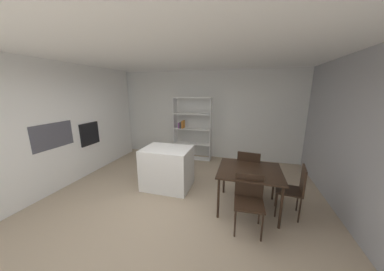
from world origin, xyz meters
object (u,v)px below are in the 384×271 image
(kitchen_island, at_px, (167,168))
(dining_chair_near, at_px, (249,197))
(built_in_oven, at_px, (90,134))
(dining_table, at_px, (249,174))
(dining_chair_far, at_px, (248,169))
(open_bookshelf, at_px, (192,128))
(dining_chair_window_side, at_px, (295,187))

(kitchen_island, height_order, dining_chair_near, kitchen_island)
(built_in_oven, height_order, dining_table, built_in_oven)
(kitchen_island, relative_size, dining_table, 0.95)
(kitchen_island, height_order, dining_chair_far, dining_chair_far)
(built_in_oven, bearing_deg, dining_chair_far, -0.49)
(open_bookshelf, height_order, dining_chair_near, open_bookshelf)
(built_in_oven, bearing_deg, kitchen_island, -5.16)
(built_in_oven, distance_m, dining_chair_window_side, 4.85)
(kitchen_island, distance_m, dining_chair_near, 1.97)
(dining_table, relative_size, dining_chair_near, 1.27)
(kitchen_island, xyz_separation_m, dining_chair_window_side, (2.53, -0.36, 0.09))
(dining_chair_window_side, xyz_separation_m, dining_chair_near, (-0.77, -0.51, -0.02))
(dining_table, bearing_deg, open_bookshelf, 127.17)
(dining_table, height_order, dining_chair_window_side, dining_chair_window_side)
(dining_chair_near, bearing_deg, dining_table, 87.57)
(kitchen_island, bearing_deg, dining_chair_window_side, -8.11)
(built_in_oven, xyz_separation_m, kitchen_island, (2.26, -0.20, -0.61))
(kitchen_island, xyz_separation_m, dining_chair_far, (1.76, 0.17, 0.11))
(open_bookshelf, xyz_separation_m, dining_chair_window_side, (2.52, -2.33, -0.44))
(open_bookshelf, xyz_separation_m, dining_chair_near, (1.75, -2.84, -0.46))
(dining_chair_near, bearing_deg, built_in_oven, 162.99)
(kitchen_island, height_order, dining_chair_window_side, dining_chair_window_side)
(kitchen_island, height_order, dining_table, kitchen_island)
(kitchen_island, bearing_deg, dining_table, -11.16)
(built_in_oven, height_order, dining_chair_near, built_in_oven)
(kitchen_island, distance_m, dining_table, 1.81)
(built_in_oven, distance_m, dining_chair_near, 4.19)
(built_in_oven, distance_m, kitchen_island, 2.34)
(dining_chair_far, xyz_separation_m, dining_chair_near, (0.01, -1.04, -0.04))
(dining_chair_window_side, bearing_deg, dining_chair_near, -48.83)
(built_in_oven, height_order, kitchen_island, built_in_oven)
(dining_table, distance_m, dining_chair_far, 0.53)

